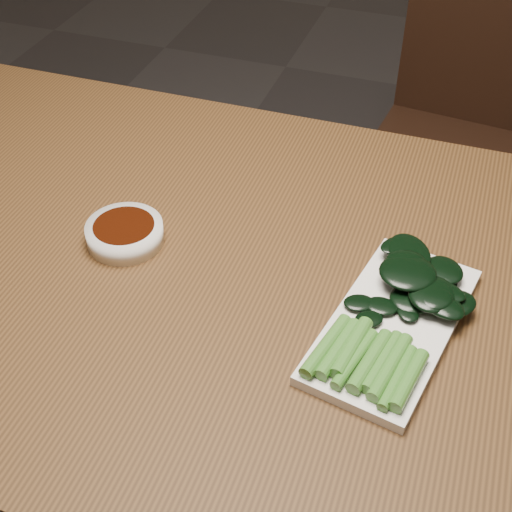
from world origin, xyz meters
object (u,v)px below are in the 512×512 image
at_px(table, 254,309).
at_px(serving_plate, 393,324).
at_px(sauce_bowl, 125,233).
at_px(gai_lan, 403,310).
at_px(chair_far, 474,133).

height_order(table, serving_plate, serving_plate).
xyz_separation_m(table, sauce_bowl, (-0.19, -0.00, 0.09)).
bearing_deg(sauce_bowl, gai_lan, -4.75).
bearing_deg(chair_far, serving_plate, -86.84).
bearing_deg(gai_lan, chair_far, 87.46).
xyz_separation_m(table, serving_plate, (0.19, -0.04, 0.08)).
distance_m(chair_far, gai_lan, 0.97).
height_order(sauce_bowl, serving_plate, sauce_bowl).
bearing_deg(serving_plate, gai_lan, 47.61).
distance_m(sauce_bowl, serving_plate, 0.38).
relative_size(table, chair_far, 1.57).
relative_size(chair_far, serving_plate, 3.00).
distance_m(sauce_bowl, gai_lan, 0.39).
distance_m(chair_far, serving_plate, 0.97).
height_order(chair_far, gai_lan, chair_far).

